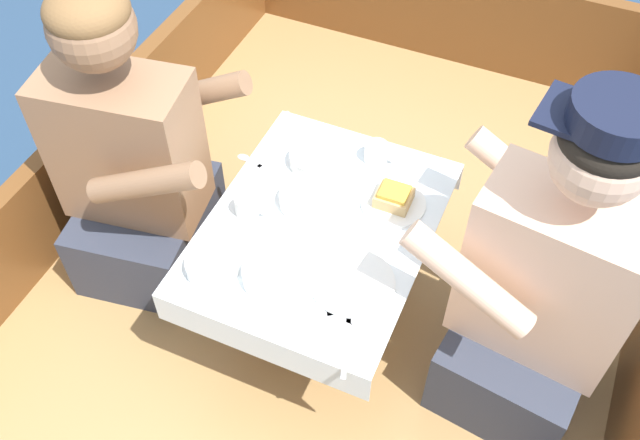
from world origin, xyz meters
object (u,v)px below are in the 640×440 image
(person_port, at_px, (133,167))
(coffee_cup_port, at_px, (248,205))
(sandwich, at_px, (394,197))
(person_starboard, at_px, (541,294))
(coffee_cup_starboard, at_px, (377,152))

(person_port, xyz_separation_m, coffee_cup_port, (0.39, -0.03, 0.05))
(person_port, relative_size, coffee_cup_port, 10.71)
(sandwich, bearing_deg, person_starboard, -15.85)
(person_port, distance_m, coffee_cup_port, 0.40)
(person_starboard, height_order, coffee_cup_starboard, person_starboard)
(person_starboard, xyz_separation_m, coffee_cup_port, (-0.78, -0.06, 0.04))
(sandwich, relative_size, coffee_cup_port, 1.03)
(person_port, height_order, person_starboard, person_starboard)
(sandwich, relative_size, coffee_cup_starboard, 0.99)
(person_port, relative_size, coffee_cup_starboard, 10.32)
(person_port, bearing_deg, sandwich, 2.47)
(person_port, bearing_deg, coffee_cup_starboard, 15.67)
(sandwich, distance_m, coffee_cup_starboard, 0.18)
(coffee_cup_port, distance_m, coffee_cup_starboard, 0.41)
(coffee_cup_port, relative_size, coffee_cup_starboard, 0.96)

